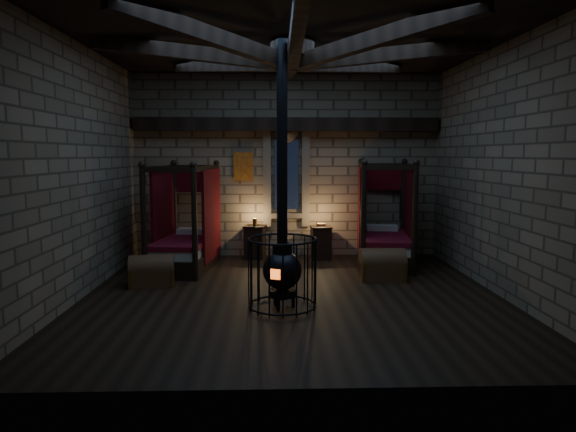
{
  "coord_description": "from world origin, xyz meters",
  "views": [
    {
      "loc": [
        -0.34,
        -8.47,
        2.37
      ],
      "look_at": [
        -0.05,
        0.6,
        1.28
      ],
      "focal_mm": 32.0,
      "sensor_mm": 36.0,
      "label": 1
    }
  ],
  "objects_px": {
    "bed_right": "(384,239)",
    "trunk_left": "(152,272)",
    "stove": "(282,267)",
    "trunk_right": "(382,266)",
    "bed_left": "(185,243)"
  },
  "relations": [
    {
      "from": "bed_right",
      "to": "trunk_left",
      "type": "xyz_separation_m",
      "value": [
        -4.62,
        -1.72,
        -0.28
      ]
    },
    {
      "from": "bed_right",
      "to": "trunk_right",
      "type": "distance_m",
      "value": 1.49
    },
    {
      "from": "bed_left",
      "to": "trunk_left",
      "type": "height_order",
      "value": "bed_left"
    },
    {
      "from": "stove",
      "to": "trunk_left",
      "type": "bearing_deg",
      "value": 170.31
    },
    {
      "from": "trunk_right",
      "to": "trunk_left",
      "type": "bearing_deg",
      "value": -175.92
    },
    {
      "from": "trunk_left",
      "to": "trunk_right",
      "type": "xyz_separation_m",
      "value": [
        4.28,
        0.3,
        0.02
      ]
    },
    {
      "from": "trunk_left",
      "to": "stove",
      "type": "distance_m",
      "value": 2.78
    },
    {
      "from": "trunk_right",
      "to": "stove",
      "type": "distance_m",
      "value": 2.63
    },
    {
      "from": "bed_right",
      "to": "trunk_right",
      "type": "bearing_deg",
      "value": -95.43
    },
    {
      "from": "bed_right",
      "to": "stove",
      "type": "relative_size",
      "value": 0.55
    },
    {
      "from": "trunk_left",
      "to": "stove",
      "type": "xyz_separation_m",
      "value": [
        2.34,
        -1.44,
        0.39
      ]
    },
    {
      "from": "bed_right",
      "to": "stove",
      "type": "xyz_separation_m",
      "value": [
        -2.28,
        -3.16,
        0.11
      ]
    },
    {
      "from": "bed_right",
      "to": "trunk_right",
      "type": "relative_size",
      "value": 2.63
    },
    {
      "from": "trunk_left",
      "to": "trunk_right",
      "type": "bearing_deg",
      "value": -5.16
    },
    {
      "from": "bed_left",
      "to": "stove",
      "type": "xyz_separation_m",
      "value": [
        1.97,
        -2.86,
        0.12
      ]
    }
  ]
}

